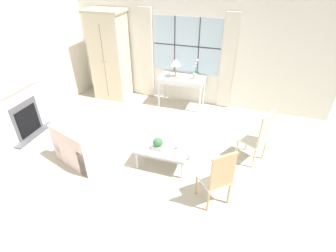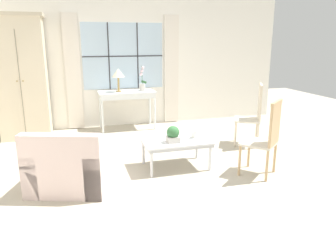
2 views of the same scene
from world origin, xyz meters
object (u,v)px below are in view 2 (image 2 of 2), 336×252
Objects in this scene: potted_orchid at (142,82)px; side_chair_wooden at (254,112)px; accent_chair_wooden at (267,135)px; pillar_candle at (194,135)px; table_lamp at (118,74)px; potted_plant_small at (173,134)px; armchair_upholstered at (72,167)px; console_table at (127,96)px; armoire at (22,77)px; coffee_table at (176,143)px.

potted_orchid is 0.47× the size of side_chair_wooden.
pillar_candle is (-0.80, 0.66, -0.12)m from accent_chair_wooden.
table_lamp is 2.00× the size of potted_plant_small.
table_lamp is 0.40× the size of armchair_upholstered.
potted_plant_small is at bearing -162.82° from pillar_candle.
potted_plant_small is at bearing -84.25° from console_table.
accent_chair_wooden reaches higher than console_table.
table_lamp is (1.81, 0.02, 0.01)m from armoire.
console_table is 2.64m from side_chair_wooden.
side_chair_wooden is 1.14× the size of coffee_table.
accent_chair_wooden is at bearing -64.96° from console_table.
table_lamp is at bearing 117.72° from accent_chair_wooden.
armoire is 4.34m from side_chair_wooden.
armoire reaches higher than table_lamp.
accent_chair_wooden is at bearing -70.46° from potted_orchid.
potted_orchid is at bearing 88.00° from potted_plant_small.
accent_chair_wooden is 1.10× the size of coffee_table.
armchair_upholstered is 3.27m from side_chair_wooden.
table_lamp reaches higher than side_chair_wooden.
armchair_upholstered reaches higher than coffee_table.
side_chair_wooden is at bearing 66.70° from accent_chair_wooden.
side_chair_wooden is at bearing -23.57° from armoire.
armchair_upholstered is 1.23× the size of coffee_table.
coffee_table is at bearing -78.33° from table_lamp.
console_table is 1.09× the size of accent_chair_wooden.
potted_orchid is (0.34, 0.01, 0.27)m from console_table.
table_lamp is at bearing 69.42° from armchair_upholstered.
potted_plant_small is at bearing -47.73° from armoire.
potted_plant_small is at bearing 6.46° from armchair_upholstered.
accent_chair_wooden is (2.57, -0.39, 0.33)m from armchair_upholstered.
accent_chair_wooden is 1.29m from coffee_table.
potted_orchid is (2.32, 0.05, -0.18)m from armoire.
potted_orchid is 4.24× the size of pillar_candle.
console_table is at bearing 66.47° from armchair_upholstered.
armchair_upholstered is at bearing -119.29° from potted_orchid.
table_lamp reaches higher than armchair_upholstered.
armoire reaches higher than armchair_upholstered.
armchair_upholstered reaches higher than pillar_candle.
console_table is 2.47m from pillar_candle.
armoire is 3.56m from pillar_candle.
table_lamp reaches higher than accent_chair_wooden.
potted_orchid is 2.48m from coffee_table.
potted_orchid is 3.13m from armchair_upholstered.
pillar_candle is at bearing -71.62° from table_lamp.
armoire is at bearing 134.32° from coffee_table.
table_lamp is 0.45× the size of accent_chair_wooden.
table_lamp is (-0.17, -0.02, 0.46)m from console_table.
console_table is 2.26× the size of potted_orchid.
console_table is at bearing 97.70° from coffee_table.
console_table is at bearing 104.54° from pillar_candle.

